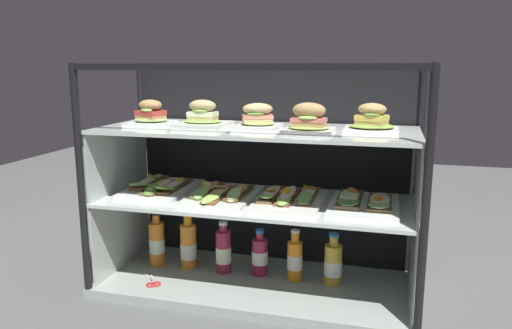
{
  "coord_description": "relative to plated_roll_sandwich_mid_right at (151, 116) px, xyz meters",
  "views": [
    {
      "loc": [
        0.51,
        -1.88,
        0.93
      ],
      "look_at": [
        0.0,
        0.0,
        0.53
      ],
      "focal_mm": 34.71,
      "sensor_mm": 36.0,
      "label": 1
    }
  ],
  "objects": [
    {
      "name": "ground_plane",
      "position": [
        0.45,
        0.01,
        -0.73
      ],
      "size": [
        6.0,
        6.0,
        0.02
      ],
      "primitive_type": "cube",
      "color": "#555956",
      "rests_on": "ground"
    },
    {
      "name": "plated_roll_sandwich_mid_left",
      "position": [
        0.67,
        -0.04,
        0.0
      ],
      "size": [
        0.18,
        0.18,
        0.11
      ],
      "color": "white",
      "rests_on": "shelf_upper_glass"
    },
    {
      "name": "plated_roll_sandwich_far_left",
      "position": [
        0.9,
        0.04,
        -0.0
      ],
      "size": [
        0.2,
        0.2,
        0.11
      ],
      "color": "white",
      "rests_on": "shelf_upper_glass"
    },
    {
      "name": "juice_bottle_back_center",
      "position": [
        0.46,
        0.07,
        -0.6
      ],
      "size": [
        0.07,
        0.07,
        0.2
      ],
      "color": "#9F2342",
      "rests_on": "case_base_deck"
    },
    {
      "name": "open_sandwich_tray_far_right",
      "position": [
        0.88,
        0.02,
        -0.31
      ],
      "size": [
        0.26,
        0.37,
        0.06
      ],
      "color": "white",
      "rests_on": "shelf_lower_glass"
    },
    {
      "name": "juice_bottle_front_right_end",
      "position": [
        -0.02,
        0.06,
        -0.58
      ],
      "size": [
        0.07,
        0.07,
        0.25
      ],
      "color": "orange",
      "rests_on": "case_base_deck"
    },
    {
      "name": "case_base_deck",
      "position": [
        0.45,
        0.01,
        -0.7
      ],
      "size": [
        1.3,
        0.54,
        0.04
      ],
      "primitive_type": "cube",
      "color": "#9CA69E",
      "rests_on": "ground"
    },
    {
      "name": "case_frame",
      "position": [
        0.45,
        0.18,
        -0.22
      ],
      "size": [
        1.3,
        0.54,
        0.93
      ],
      "color": "black",
      "rests_on": "ground"
    },
    {
      "name": "juice_bottle_front_middle",
      "position": [
        0.29,
        0.06,
        -0.59
      ],
      "size": [
        0.07,
        0.07,
        0.23
      ],
      "color": "#A22542",
      "rests_on": "case_base_deck"
    },
    {
      "name": "plated_roll_sandwich_mid_right",
      "position": [
        0.0,
        0.0,
        0.0
      ],
      "size": [
        0.17,
        0.17,
        0.11
      ],
      "color": "white",
      "rests_on": "shelf_upper_glass"
    },
    {
      "name": "riser_upper_tier",
      "position": [
        0.45,
        0.01,
        -0.19
      ],
      "size": [
        1.24,
        0.48,
        0.28
      ],
      "color": "silver",
      "rests_on": "shelf_lower_glass"
    },
    {
      "name": "shelf_upper_glass",
      "position": [
        0.45,
        0.01,
        -0.05
      ],
      "size": [
        1.26,
        0.49,
        0.01
      ],
      "primitive_type": "cube",
      "color": "silver",
      "rests_on": "riser_upper_tier"
    },
    {
      "name": "shelf_lower_glass",
      "position": [
        0.45,
        0.01,
        -0.34
      ],
      "size": [
        1.26,
        0.49,
        0.01
      ],
      "primitive_type": "cube",
      "color": "silver",
      "rests_on": "riser_lower_tier"
    },
    {
      "name": "plated_roll_sandwich_far_right",
      "position": [
        0.23,
        0.0,
        -0.0
      ],
      "size": [
        0.2,
        0.2,
        0.11
      ],
      "color": "white",
      "rests_on": "shelf_upper_glass"
    },
    {
      "name": "open_sandwich_tray_near_left_corner",
      "position": [
        0.59,
        0.01,
        -0.31
      ],
      "size": [
        0.26,
        0.37,
        0.06
      ],
      "color": "white",
      "rests_on": "shelf_lower_glass"
    },
    {
      "name": "juice_bottle_front_second",
      "position": [
        0.77,
        0.06,
        -0.6
      ],
      "size": [
        0.07,
        0.07,
        0.22
      ],
      "color": "gold",
      "rests_on": "case_base_deck"
    },
    {
      "name": "juice_bottle_front_left_end",
      "position": [
        0.61,
        0.06,
        -0.59
      ],
      "size": [
        0.06,
        0.06,
        0.22
      ],
      "color": "orange",
      "rests_on": "case_base_deck"
    },
    {
      "name": "open_sandwich_tray_right_of_center",
      "position": [
        0.31,
        -0.01,
        -0.31
      ],
      "size": [
        0.26,
        0.38,
        0.06
      ],
      "color": "white",
      "rests_on": "shelf_lower_glass"
    },
    {
      "name": "open_sandwich_tray_near_right_corner",
      "position": [
        0.02,
        0.03,
        -0.31
      ],
      "size": [
        0.26,
        0.37,
        0.06
      ],
      "color": "white",
      "rests_on": "shelf_lower_glass"
    },
    {
      "name": "plated_roll_sandwich_near_right_corner",
      "position": [
        0.46,
        -0.0,
        -0.0
      ],
      "size": [
        0.17,
        0.17,
        0.1
      ],
      "color": "white",
      "rests_on": "shelf_upper_glass"
    },
    {
      "name": "riser_lower_tier",
      "position": [
        0.45,
        0.01,
        -0.51
      ],
      "size": [
        1.24,
        0.48,
        0.34
      ],
      "color": "silver",
      "rests_on": "case_base_deck"
    },
    {
      "name": "kitchen_scissors",
      "position": [
        0.04,
        -0.13,
        -0.68
      ],
      "size": [
        0.15,
        0.17,
        0.01
      ],
      "color": "silver",
      "rests_on": "case_base_deck"
    },
    {
      "name": "juice_bottle_back_left",
      "position": [
        0.12,
        0.07,
        -0.58
      ],
      "size": [
        0.07,
        0.07,
        0.25
      ],
      "color": "orange",
      "rests_on": "case_base_deck"
    }
  ]
}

